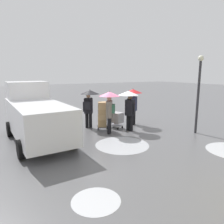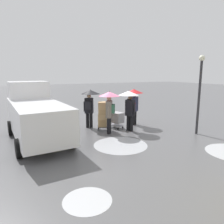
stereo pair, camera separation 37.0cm
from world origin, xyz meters
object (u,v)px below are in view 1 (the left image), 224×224
Objects in this scene: pedestrian_pink_side at (110,103)px; pedestrian_far_side at (89,100)px; cargo_van_parked_right at (36,115)px; shopping_cart_vendor at (116,118)px; pedestrian_white_side at (133,98)px; pedestrian_black_side at (129,101)px; hand_dolly_boxes at (102,115)px; street_lamp at (199,86)px.

pedestrian_pink_side is 1.00× the size of pedestrian_far_side.
cargo_van_parked_right is 5.34× the size of shopping_cart_vendor.
pedestrian_white_side is (-5.47, -0.28, 0.41)m from cargo_van_parked_right.
cargo_van_parked_right reaches higher than pedestrian_far_side.
pedestrian_white_side is at bearing -173.82° from shopping_cart_vendor.
pedestrian_black_side is 1.00× the size of pedestrian_far_side.
hand_dolly_boxes is 1.58m from pedestrian_black_side.
pedestrian_pink_side is at bearing -28.91° from street_lamp.
pedestrian_black_side is at bearing 112.96° from shopping_cart_vendor.
pedestrian_pink_side is at bearing 42.95° from shopping_cart_vendor.
pedestrian_black_side is at bearing 136.37° from pedestrian_far_side.
pedestrian_pink_side is (-3.43, 0.58, 0.39)m from cargo_van_parked_right.
street_lamp is (-4.32, 3.58, 0.80)m from pedestrian_far_side.
shopping_cart_vendor is at bearing -67.04° from pedestrian_black_side.
hand_dolly_boxes is at bearing 7.81° from shopping_cart_vendor.
shopping_cart_vendor is (-4.22, -0.15, -0.61)m from cargo_van_parked_right.
pedestrian_black_side is 0.56× the size of street_lamp.
pedestrian_pink_side is at bearing 23.06° from pedestrian_white_side.
pedestrian_far_side is at bearing -39.61° from street_lamp.
street_lamp is (-3.85, 2.12, 0.80)m from pedestrian_pink_side.
shopping_cart_vendor is at bearing 150.16° from pedestrian_far_side.
pedestrian_pink_side and pedestrian_far_side have the same top height.
pedestrian_pink_side is at bearing 100.43° from hand_dolly_boxes.
cargo_van_parked_right is at bearing -9.64° from pedestrian_pink_side.
street_lamp is (-2.72, 2.05, 0.80)m from pedestrian_black_side.
street_lamp reaches higher than pedestrian_far_side.
pedestrian_far_side is 5.67m from street_lamp.
street_lamp reaches higher than pedestrian_pink_side.
hand_dolly_boxes is 0.40× the size of street_lamp.
pedestrian_pink_side is (0.78, 0.73, 1.00)m from shopping_cart_vendor.
shopping_cart_vendor is at bearing -172.19° from hand_dolly_boxes.
street_lamp is at bearing 151.09° from pedestrian_pink_side.
cargo_van_parked_right is at bearing 1.99° from shopping_cart_vendor.
pedestrian_white_side reaches higher than shopping_cart_vendor.
cargo_van_parked_right reaches higher than hand_dolly_boxes.
shopping_cart_vendor is 0.26× the size of street_lamp.
pedestrian_pink_side is 1.53m from pedestrian_far_side.
pedestrian_far_side is (2.51, -0.59, -0.01)m from pedestrian_white_side.
pedestrian_black_side is 1.00× the size of pedestrian_white_side.
street_lamp is at bearing 143.00° from pedestrian_black_side.
pedestrian_far_side is (0.48, -1.45, 0.00)m from pedestrian_pink_side.
pedestrian_white_side is at bearing 166.80° from pedestrian_far_side.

